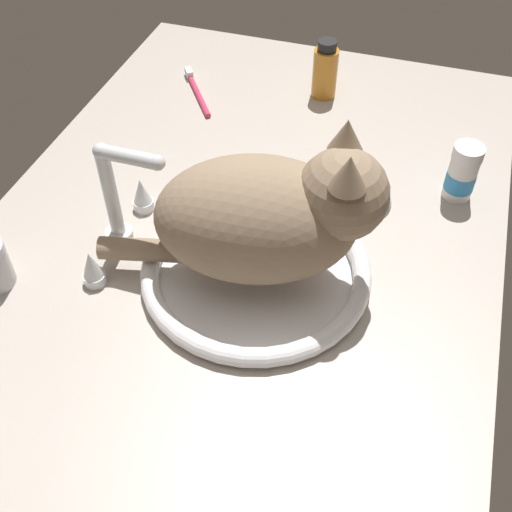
% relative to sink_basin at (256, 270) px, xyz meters
% --- Properties ---
extents(countertop, '(1.20, 0.77, 0.03)m').
position_rel_sink_basin_xyz_m(countertop, '(0.05, 0.05, -0.03)').
color(countertop, '#ADA399').
rests_on(countertop, ground).
extents(sink_basin, '(0.32, 0.32, 0.03)m').
position_rel_sink_basin_xyz_m(sink_basin, '(0.00, 0.00, 0.00)').
color(sink_basin, white).
rests_on(sink_basin, countertop).
extents(faucet, '(0.19, 0.11, 0.18)m').
position_rel_sink_basin_xyz_m(faucet, '(0.00, 0.20, 0.06)').
color(faucet, silver).
rests_on(faucet, countertop).
extents(cat, '(0.23, 0.38, 0.21)m').
position_rel_sink_basin_xyz_m(cat, '(0.01, -0.02, 0.10)').
color(cat, '#8C755B').
rests_on(cat, sink_basin).
extents(amber_bottle, '(0.05, 0.05, 0.11)m').
position_rel_sink_basin_xyz_m(amber_bottle, '(0.48, 0.02, 0.04)').
color(amber_bottle, '#C67A23').
rests_on(amber_bottle, countertop).
extents(pill_bottle, '(0.05, 0.05, 0.09)m').
position_rel_sink_basin_xyz_m(pill_bottle, '(0.26, -0.25, 0.03)').
color(pill_bottle, white).
rests_on(pill_bottle, countertop).
extents(toothbrush, '(0.14, 0.10, 0.02)m').
position_rel_sink_basin_xyz_m(toothbrush, '(0.41, 0.25, -0.01)').
color(toothbrush, '#D83359').
rests_on(toothbrush, countertop).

